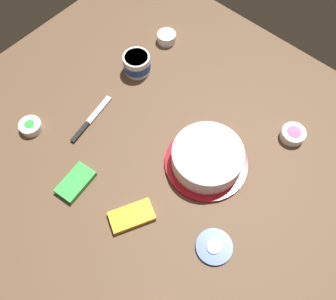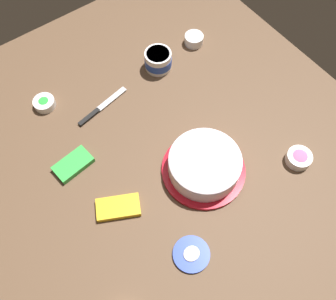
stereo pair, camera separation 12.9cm
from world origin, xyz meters
The scene contains 10 objects.
ground_plane centered at (0.00, 0.00, 0.00)m, with size 1.54×1.54×0.00m, color brown.
frosted_cake centered at (0.09, -0.19, 0.05)m, with size 0.29×0.29×0.10m.
frosting_tub centered at (0.24, 0.28, 0.04)m, with size 0.11×0.11×0.08m.
frosting_tub_lid centered at (-0.12, -0.39, 0.01)m, with size 0.12×0.12×0.02m.
spreading_knife centered at (-0.06, 0.24, 0.01)m, with size 0.24×0.06×0.01m.
sprinkle_bowl_pink centered at (0.39, -0.36, 0.02)m, with size 0.09×0.09×0.04m.
sprinkle_bowl_blue centered at (0.44, 0.30, 0.02)m, with size 0.08×0.08×0.04m.
sprinkle_bowl_green centered at (-0.22, 0.38, 0.02)m, with size 0.08×0.08×0.03m.
candy_box_lower centered at (-0.22, -0.13, 0.01)m, with size 0.14×0.08×0.02m, color yellow.
candy_box_upper centered at (-0.26, 0.09, 0.01)m, with size 0.13×0.08×0.02m, color green.
Camera 2 is at (-0.33, -0.56, 1.17)m, focal length 39.73 mm.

